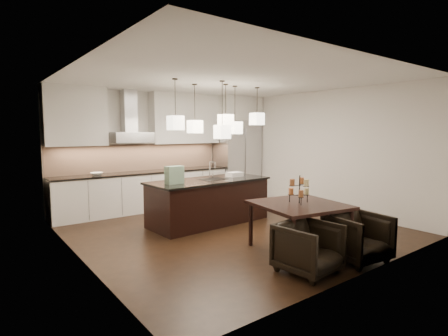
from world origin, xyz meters
TOP-DOWN VIEW (x-y plane):
  - floor at (0.00, 0.00)m, footprint 5.50×5.50m
  - ceiling at (0.00, 0.00)m, footprint 5.50×5.50m
  - wall_back at (0.00, 2.76)m, footprint 5.50×0.02m
  - wall_front at (0.00, -2.76)m, footprint 5.50×0.02m
  - wall_left at (-2.76, 0.00)m, footprint 0.02×5.50m
  - wall_right at (2.76, 0.00)m, footprint 0.02×5.50m
  - refrigerator at (2.10, 2.38)m, footprint 1.20×0.72m
  - fridge_panel at (2.10, 2.38)m, footprint 1.26×0.72m
  - lower_cabinets at (-0.62, 2.43)m, footprint 4.21×0.62m
  - countertop at (-0.62, 2.43)m, footprint 4.21×0.66m
  - backsplash at (-0.62, 2.73)m, footprint 4.21×0.02m
  - upper_cab_left at (-2.10, 2.57)m, footprint 1.25×0.35m
  - upper_cab_right at (0.55, 2.57)m, footprint 1.85×0.35m
  - hood_canopy at (-0.93, 2.48)m, footprint 0.90×0.52m
  - hood_chimney at (-0.93, 2.59)m, footprint 0.30×0.28m
  - fruit_bowl at (-1.76, 2.38)m, footprint 0.30×0.30m
  - island_body at (-0.09, 0.59)m, footprint 2.46×1.09m
  - island_top at (-0.09, 0.59)m, footprint 2.54×1.17m
  - faucet at (0.00, 0.69)m, footprint 0.11×0.24m
  - tote_bag at (-0.92, 0.51)m, footprint 0.34×0.19m
  - food_container at (0.61, 0.63)m, footprint 0.34×0.25m
  - dining_table at (0.09, -1.62)m, footprint 1.44×1.44m
  - candelabra at (0.09, -1.62)m, footprint 0.41×0.41m
  - candle_a at (0.23, -1.64)m, footprint 0.09×0.09m
  - candle_b at (0.04, -1.49)m, footprint 0.09×0.09m
  - candle_c at (-0.00, -1.73)m, footprint 0.09×0.09m
  - candle_d at (0.21, -1.55)m, footprint 0.09×0.09m
  - candle_e at (-0.04, -1.58)m, footprint 0.09×0.09m
  - candle_f at (0.09, -1.75)m, footprint 0.09×0.09m
  - armchair_left at (-0.48, -2.28)m, footprint 0.78×0.79m
  - armchair_right at (0.42, -2.44)m, footprint 0.84×0.85m
  - pendant_a at (-0.90, 0.47)m, footprint 0.24×0.24m
  - pendant_b at (-0.24, 0.86)m, footprint 0.24×0.24m
  - pendant_c at (0.26, 0.49)m, footprint 0.24×0.24m
  - pendant_d at (0.59, 0.60)m, footprint 0.24×0.24m
  - pendant_e at (1.13, 0.51)m, footprint 0.24×0.24m
  - pendant_f at (-0.07, 0.16)m, footprint 0.24×0.24m

SIDE VIEW (x-z plane):
  - floor at x=0.00m, z-range -0.02..0.00m
  - armchair_left at x=-0.48m, z-range 0.00..0.67m
  - armchair_right at x=0.42m, z-range 0.00..0.69m
  - dining_table at x=0.09m, z-range 0.00..0.75m
  - island_body at x=-0.09m, z-range 0.00..0.85m
  - lower_cabinets at x=-0.62m, z-range 0.00..0.88m
  - island_top at x=-0.09m, z-range 0.85..0.89m
  - countertop at x=-0.62m, z-range 0.88..0.92m
  - candle_a at x=0.23m, z-range 0.87..0.97m
  - candle_b at x=0.04m, z-range 0.87..0.97m
  - candle_c at x=0.00m, z-range 0.87..0.97m
  - food_container at x=0.61m, z-range 0.89..0.99m
  - fruit_bowl at x=-1.76m, z-range 0.92..0.98m
  - candelabra at x=0.09m, z-range 0.75..1.19m
  - tote_bag at x=-0.92m, z-range 0.89..1.22m
  - faucet at x=0.00m, z-range 0.89..1.26m
  - refrigerator at x=2.10m, z-range 0.00..2.15m
  - candle_d at x=0.21m, z-range 1.03..1.13m
  - candle_e at x=-0.04m, z-range 1.03..1.13m
  - candle_f at x=0.09m, z-range 1.03..1.13m
  - backsplash at x=-0.62m, z-range 0.92..1.55m
  - wall_back at x=0.00m, z-range 0.00..2.80m
  - wall_front at x=0.00m, z-range 0.00..2.80m
  - wall_left at x=-2.76m, z-range 0.00..2.80m
  - wall_right at x=2.76m, z-range 0.00..2.80m
  - hood_canopy at x=-0.93m, z-range 1.60..1.84m
  - pendant_f at x=-0.07m, z-range 1.72..1.98m
  - pendant_d at x=0.59m, z-range 1.80..2.06m
  - pendant_b at x=-0.24m, z-range 1.82..2.08m
  - pendant_a at x=-0.90m, z-range 1.88..2.14m
  - pendant_c at x=0.26m, z-range 1.94..2.20m
  - pendant_e at x=1.13m, z-range 1.99..2.25m
  - upper_cab_left at x=-2.10m, z-range 1.55..2.80m
  - upper_cab_right at x=0.55m, z-range 1.55..2.80m
  - hood_chimney at x=-0.93m, z-range 1.84..2.80m
  - fridge_panel at x=2.10m, z-range 2.15..2.80m
  - ceiling at x=0.00m, z-range 2.80..2.82m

